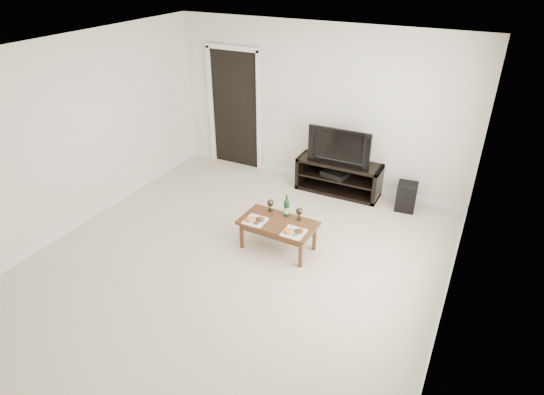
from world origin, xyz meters
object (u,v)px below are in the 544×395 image
at_px(television, 341,145).
at_px(coffee_table, 278,235).
at_px(media_console, 338,177).
at_px(subwoofer, 406,197).

height_order(television, coffee_table, television).
relative_size(media_console, coffee_table, 1.37).
distance_m(media_console, television, 0.56).
distance_m(media_console, subwoofer, 1.12).
bearing_deg(television, subwoofer, -3.47).
relative_size(media_console, subwoofer, 3.11).
bearing_deg(coffee_table, subwoofer, 54.75).
relative_size(media_console, television, 1.35).
xyz_separation_m(media_console, television, (0.00, 0.00, 0.56)).
distance_m(subwoofer, coffee_table, 2.23).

